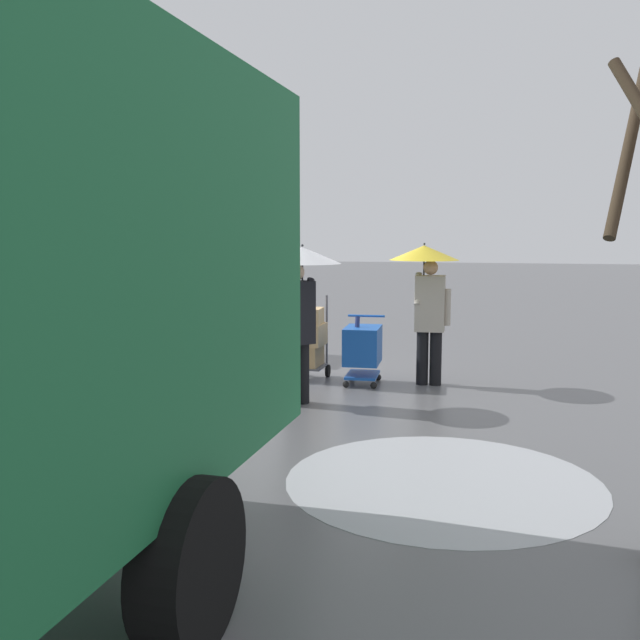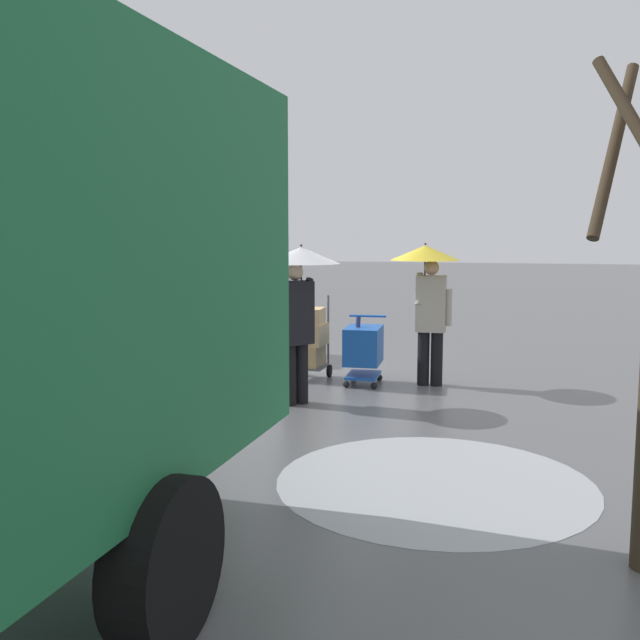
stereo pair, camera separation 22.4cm
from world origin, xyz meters
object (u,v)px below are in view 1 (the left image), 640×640
Objects in this scene: cargo_van_parked_right at (107,299)px; pedestrian_pink_side at (300,287)px; hand_dolly_boxes at (309,339)px; pedestrian_black_side at (427,281)px; shopping_cart_vendor at (363,347)px.

cargo_van_parked_right reaches higher than pedestrian_pink_side.
pedestrian_black_side is at bearing -177.43° from hand_dolly_boxes.
hand_dolly_boxes is at bearing 2.57° from pedestrian_black_side.
pedestrian_black_side is at bearing -133.20° from pedestrian_pink_side.
pedestrian_black_side reaches higher than shopping_cart_vendor.
hand_dolly_boxes is 0.61× the size of pedestrian_pink_side.
cargo_van_parked_right reaches higher than shopping_cart_vendor.
cargo_van_parked_right is at bearing -4.39° from hand_dolly_boxes.
hand_dolly_boxes is at bearing -7.17° from shopping_cart_vendor.
shopping_cart_vendor is 0.49× the size of pedestrian_black_side.
shopping_cart_vendor is at bearing 175.07° from cargo_van_parked_right.
hand_dolly_boxes is (-3.63, 0.28, -0.53)m from cargo_van_parked_right.
shopping_cart_vendor is at bearing 172.83° from hand_dolly_boxes.
pedestrian_pink_side reaches higher than hand_dolly_boxes.
pedestrian_pink_side is at bearing 100.13° from hand_dolly_boxes.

